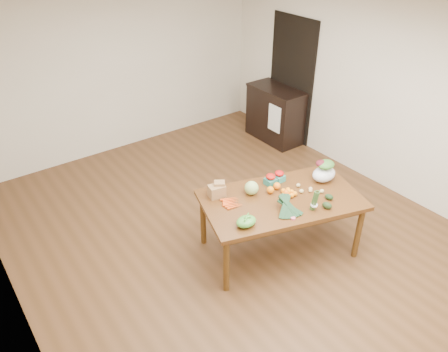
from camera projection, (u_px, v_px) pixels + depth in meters
floor at (231, 232)px, 5.59m from camera, size 6.00×6.00×0.00m
ceiling at (233, 11)px, 4.17m from camera, size 5.00×6.00×0.02m
room_walls at (232, 138)px, 4.88m from camera, size 5.02×6.02×2.70m
dining_table at (279, 224)px, 5.12m from camera, size 1.99×1.46×0.75m
doorway_dark at (291, 80)px, 7.38m from camera, size 0.02×1.00×2.10m
cabinet at (275, 114)px, 7.60m from camera, size 0.52×1.02×0.94m
dish_towel at (274, 119)px, 7.24m from camera, size 0.02×0.28×0.45m
paper_bag at (217, 190)px, 4.91m from camera, size 0.29×0.26×0.17m
cabbage at (252, 188)px, 4.96m from camera, size 0.16×0.16×0.16m
strawberry_basket_a at (270, 180)px, 5.14m from camera, size 0.15×0.15×0.11m
strawberry_basket_b at (279, 177)px, 5.21m from camera, size 0.15×0.15×0.11m
orange_a at (270, 190)px, 4.99m from camera, size 0.09×0.09×0.09m
orange_b at (277, 186)px, 5.06m from camera, size 0.09×0.09×0.09m
orange_c at (286, 193)px, 4.95m from camera, size 0.08×0.08×0.08m
mandarin_cluster at (289, 192)px, 4.94m from camera, size 0.22×0.22×0.09m
carrots at (231, 203)px, 4.83m from camera, size 0.27×0.27×0.03m
snap_pea_bag at (246, 221)px, 4.48m from camera, size 0.22×0.17×0.10m
kale_bunch at (289, 208)px, 4.63m from camera, size 0.42×0.48×0.16m
asparagus_bundle at (315, 200)px, 4.67m from camera, size 0.11×0.13×0.26m
potato_a at (301, 191)px, 5.00m from camera, size 0.05×0.05×0.05m
potato_b at (310, 191)px, 5.02m from camera, size 0.05×0.04×0.04m
potato_c at (310, 189)px, 5.05m from camera, size 0.05×0.05×0.04m
potato_d at (298, 185)px, 5.11m from camera, size 0.05×0.05×0.04m
potato_e at (322, 191)px, 5.00m from camera, size 0.05×0.05×0.05m
avocado_a at (327, 205)px, 4.74m from camera, size 0.10×0.13×0.08m
avocado_b at (329, 197)px, 4.89m from camera, size 0.09×0.11×0.07m
salad_bag at (324, 172)px, 5.18m from camera, size 0.36×0.31×0.24m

